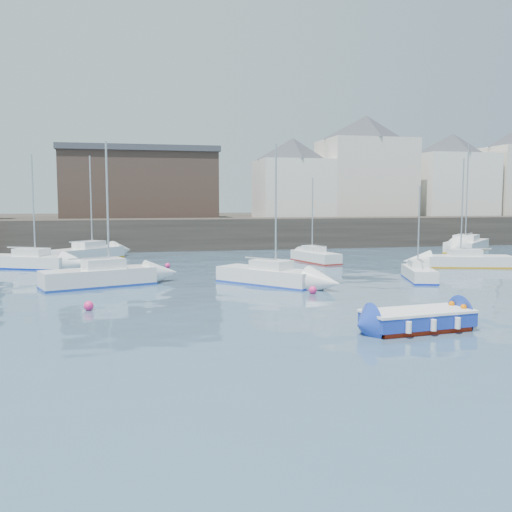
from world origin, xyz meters
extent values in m
plane|color=#2D4760|center=(0.00, 0.00, 0.00)|extent=(220.00, 220.00, 0.00)
cube|color=#28231E|center=(0.00, 35.00, 1.50)|extent=(90.00, 5.00, 3.00)
cube|color=#28231E|center=(0.00, 53.00, 1.40)|extent=(90.00, 32.00, 2.80)
cube|color=beige|center=(20.00, 42.00, 7.30)|extent=(10.00, 8.00, 9.00)
pyramid|color=#3A3D44|center=(20.00, 42.00, 13.20)|extent=(13.36, 13.36, 2.80)
cube|color=white|center=(31.00, 41.50, 6.55)|extent=(9.00, 7.00, 7.50)
pyramid|color=#3A3D44|center=(31.00, 41.50, 11.53)|extent=(11.88, 11.88, 2.45)
cube|color=white|center=(11.00, 41.50, 6.05)|extent=(8.00, 7.00, 6.50)
pyramid|color=#3A3D44|center=(11.00, 41.50, 10.53)|extent=(11.14, 11.14, 2.45)
cube|color=#3D2D26|center=(-6.00, 43.00, 6.30)|extent=(16.00, 10.00, 7.00)
cube|color=#3A3D44|center=(-6.00, 43.00, 10.10)|extent=(16.40, 10.40, 0.60)
cube|color=maroon|center=(2.94, -2.00, 0.09)|extent=(3.85, 1.93, 0.18)
cube|color=#1B38AB|center=(2.94, -2.00, 0.44)|extent=(4.20, 2.17, 0.51)
cube|color=white|center=(2.94, -2.00, 0.74)|extent=(4.28, 2.22, 0.09)
cube|color=white|center=(2.94, -2.00, 0.52)|extent=(3.34, 1.57, 0.46)
cube|color=tan|center=(2.94, -2.00, 0.63)|extent=(0.42, 1.23, 0.07)
cylinder|color=white|center=(1.80, -1.16, 0.40)|extent=(0.21, 0.21, 0.40)
cylinder|color=white|center=(2.03, -3.07, 0.40)|extent=(0.21, 0.21, 0.40)
cylinder|color=white|center=(2.83, -1.04, 0.40)|extent=(0.21, 0.21, 0.40)
cylinder|color=white|center=(3.05, -2.96, 0.40)|extent=(0.21, 0.21, 0.40)
cylinder|color=white|center=(3.86, -0.93, 0.40)|extent=(0.21, 0.21, 0.40)
cylinder|color=white|center=(4.08, -2.84, 0.40)|extent=(0.21, 0.21, 0.40)
cube|color=white|center=(-9.08, 11.79, 0.50)|extent=(6.44, 3.91, 1.00)
cube|color=#1A3DA3|center=(-9.08, 11.79, 0.07)|extent=(6.50, 3.95, 0.13)
cube|color=white|center=(-8.79, 11.90, 1.28)|extent=(2.52, 2.11, 0.56)
cylinder|color=silver|center=(-8.50, 12.00, 4.53)|extent=(0.11, 0.11, 7.06)
cube|color=white|center=(0.31, 10.54, 0.46)|extent=(5.38, 5.94, 0.91)
cube|color=#2140B5|center=(0.31, 10.54, 0.06)|extent=(5.43, 6.00, 0.12)
cube|color=white|center=(0.51, 10.31, 1.17)|extent=(2.48, 2.57, 0.51)
cylinder|color=silver|center=(0.70, 10.07, 4.42)|extent=(0.10, 0.10, 7.00)
cube|color=white|center=(9.63, 10.06, 0.39)|extent=(2.57, 4.49, 0.77)
cube|color=#0B23A6|center=(9.63, 10.06, 0.05)|extent=(2.59, 4.54, 0.10)
cube|color=white|center=(9.69, 10.27, 0.98)|extent=(1.42, 1.73, 0.43)
cylinder|color=silver|center=(9.75, 10.47, 3.23)|extent=(0.09, 0.09, 4.92)
cube|color=white|center=(16.52, 15.44, 0.42)|extent=(6.32, 3.44, 0.83)
cube|color=#BE810A|center=(16.52, 15.44, 0.06)|extent=(6.38, 3.47, 0.11)
cube|color=white|center=(16.23, 15.52, 1.07)|extent=(2.41, 1.95, 0.46)
cylinder|color=silver|center=(15.94, 15.60, 4.30)|extent=(0.09, 0.09, 6.92)
cube|color=white|center=(-14.34, 21.66, 0.46)|extent=(6.37, 4.43, 0.92)
cube|color=#031F9D|center=(-14.34, 21.66, 0.06)|extent=(6.43, 4.48, 0.12)
cube|color=white|center=(-14.06, 21.52, 1.17)|extent=(2.57, 2.26, 0.51)
cylinder|color=silver|center=(-13.79, 21.39, 4.44)|extent=(0.10, 0.10, 7.05)
cube|color=white|center=(6.80, 21.00, 0.41)|extent=(2.74, 5.20, 0.81)
cube|color=maroon|center=(6.80, 21.00, 0.05)|extent=(2.77, 5.26, 0.11)
cube|color=white|center=(6.74, 21.24, 1.04)|extent=(1.58, 1.97, 0.45)
cylinder|color=silver|center=(6.68, 21.48, 3.67)|extent=(0.09, 0.09, 5.71)
cube|color=white|center=(23.95, 27.07, 0.50)|extent=(7.33, 7.30, 1.01)
cube|color=#D0970F|center=(23.95, 27.07, 0.07)|extent=(7.40, 7.37, 0.13)
cube|color=white|center=(23.67, 26.79, 1.29)|extent=(3.27, 3.27, 0.56)
cylinder|color=silver|center=(23.39, 26.52, 5.51)|extent=(0.11, 0.11, 9.01)
cube|color=white|center=(-10.69, 26.73, 0.48)|extent=(5.97, 6.04, 0.97)
cube|color=#C78D0A|center=(-10.69, 26.73, 0.06)|extent=(6.03, 6.10, 0.13)
cube|color=white|center=(-10.47, 26.96, 1.23)|extent=(2.68, 2.69, 0.54)
cylinder|color=silver|center=(-10.24, 27.19, 4.67)|extent=(0.11, 0.11, 7.40)
sphere|color=#FF2679|center=(-9.19, 4.79, 0.00)|extent=(0.43, 0.43, 0.43)
sphere|color=#FF2679|center=(1.84, 6.86, 0.00)|extent=(0.41, 0.41, 0.41)
sphere|color=#FF2679|center=(-4.68, 19.94, 0.00)|extent=(0.36, 0.36, 0.36)
camera|label=1|loc=(-7.51, -20.90, 4.83)|focal=40.00mm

